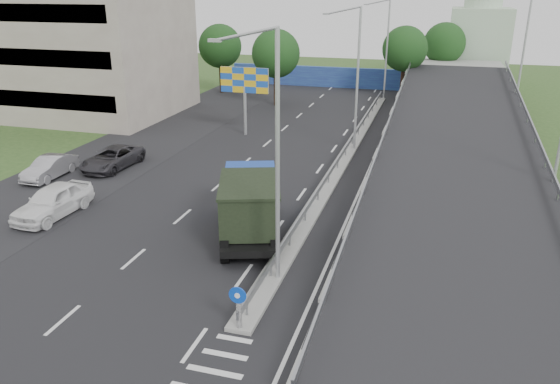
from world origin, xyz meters
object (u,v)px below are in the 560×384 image
at_px(lamp_post_near, 273,147).
at_px(parked_car_c, 112,158).
at_px(billboard, 245,84).
at_px(dump_truck, 250,203).
at_px(sign_bollard, 239,307).
at_px(parked_car_b, 50,167).
at_px(church, 479,39).
at_px(parked_car_a, 53,201).
at_px(lamp_post_mid, 355,72).
at_px(lamp_post_far, 385,44).

bearing_deg(lamp_post_near, parked_car_c, 142.63).
distance_m(billboard, dump_truck, 19.46).
xyz_separation_m(dump_truck, parked_car_c, (-12.38, 7.36, -1.02)).
bearing_deg(lamp_post_near, dump_truck, 121.29).
xyz_separation_m(sign_bollard, dump_truck, (-2.27, 7.73, 0.69)).
bearing_deg(parked_car_b, parked_car_c, 45.48).
xyz_separation_m(billboard, parked_car_b, (-8.41, -13.57, -3.49)).
bearing_deg(dump_truck, sign_bollard, -92.40).
distance_m(church, parked_car_a, 55.96).
height_order(lamp_post_mid, billboard, lamp_post_mid).
height_order(lamp_post_far, billboard, lamp_post_far).
bearing_deg(parked_car_b, dump_truck, -16.97).
relative_size(lamp_post_mid, parked_car_b, 2.40).
bearing_deg(sign_bollard, dump_truck, 106.33).
xyz_separation_m(dump_truck, parked_car_b, (-15.14, 4.52, -1.03)).
bearing_deg(lamp_post_mid, sign_bollard, -90.26).
bearing_deg(lamp_post_far, sign_bollard, -90.14).
distance_m(church, billboard, 37.23).
relative_size(lamp_post_far, dump_truck, 1.34).
bearing_deg(parked_car_b, parked_car_a, -50.96).
height_order(lamp_post_near, parked_car_c, lamp_post_near).
relative_size(sign_bollard, parked_car_c, 0.33).
height_order(sign_bollard, dump_truck, dump_truck).
relative_size(lamp_post_near, lamp_post_far, 1.00).
distance_m(lamp_post_near, lamp_post_mid, 20.00).
distance_m(parked_car_a, parked_car_c, 8.16).
xyz_separation_m(lamp_post_near, billboard, (-9.11, 22.00, -1.62)).
distance_m(lamp_post_mid, lamp_post_far, 20.00).
xyz_separation_m(lamp_post_near, parked_car_b, (-17.52, 8.43, -5.12)).
height_order(billboard, parked_car_b, billboard).
xyz_separation_m(lamp_post_near, parked_car_a, (-13.27, 3.25, -4.96)).
bearing_deg(lamp_post_far, lamp_post_near, -90.00).
distance_m(lamp_post_far, parked_car_a, 39.39).
height_order(billboard, parked_car_c, billboard).
bearing_deg(parked_car_b, lamp_post_mid, 33.09).
distance_m(lamp_post_mid, parked_car_b, 21.61).
bearing_deg(billboard, dump_truck, -69.58).
relative_size(lamp_post_near, parked_car_c, 2.00).
bearing_deg(parked_car_c, lamp_post_mid, 33.62).
xyz_separation_m(lamp_post_mid, dump_truck, (-2.38, -16.09, -4.09)).
bearing_deg(sign_bollard, parked_car_b, 144.86).
distance_m(parked_car_b, parked_car_c, 3.96).
bearing_deg(parked_car_c, parked_car_b, -131.15).
height_order(lamp_post_far, parked_car_c, lamp_post_far).
relative_size(billboard, parked_car_a, 1.11).
bearing_deg(lamp_post_far, billboard, -116.84).
height_order(sign_bollard, church, church).
height_order(lamp_post_mid, dump_truck, lamp_post_mid).
height_order(church, parked_car_a, church).
bearing_deg(lamp_post_near, lamp_post_mid, 90.00).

